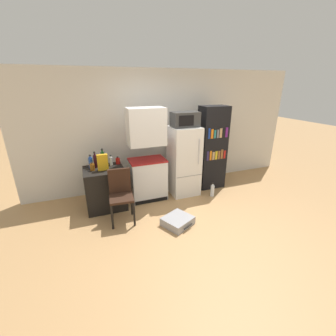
% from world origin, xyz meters
% --- Properties ---
extents(ground_plane, '(24.00, 24.00, 0.00)m').
position_xyz_m(ground_plane, '(0.00, 0.00, 0.00)').
color(ground_plane, tan).
extents(wall_back, '(6.40, 0.10, 2.60)m').
position_xyz_m(wall_back, '(0.20, 2.00, 1.30)').
color(wall_back, silver).
rests_on(wall_back, ground_plane).
extents(side_table, '(0.73, 0.64, 0.80)m').
position_xyz_m(side_table, '(-1.37, 1.28, 0.40)').
color(side_table, black).
rests_on(side_table, ground_plane).
extents(kitchen_hutch, '(0.73, 0.51, 1.88)m').
position_xyz_m(kitchen_hutch, '(-0.49, 1.35, 0.88)').
color(kitchen_hutch, white).
rests_on(kitchen_hutch, ground_plane).
extents(refrigerator, '(0.59, 0.59, 1.48)m').
position_xyz_m(refrigerator, '(0.31, 1.32, 0.74)').
color(refrigerator, white).
rests_on(refrigerator, ground_plane).
extents(microwave, '(0.54, 0.35, 0.30)m').
position_xyz_m(microwave, '(0.31, 1.32, 1.62)').
color(microwave, '#333333').
rests_on(microwave, refrigerator).
extents(bookshelf, '(0.59, 0.40, 1.86)m').
position_xyz_m(bookshelf, '(1.04, 1.41, 0.93)').
color(bookshelf, black).
rests_on(bookshelf, ground_plane).
extents(bottle_clear_short, '(0.07, 0.07, 0.20)m').
position_xyz_m(bottle_clear_short, '(-1.20, 1.44, 0.88)').
color(bottle_clear_short, silver).
rests_on(bottle_clear_short, side_table).
extents(bottle_wine_dark, '(0.06, 0.06, 0.31)m').
position_xyz_m(bottle_wine_dark, '(-1.49, 1.41, 0.93)').
color(bottle_wine_dark, black).
rests_on(bottle_wine_dark, side_table).
extents(bottle_amber_beer, '(0.09, 0.09, 0.16)m').
position_xyz_m(bottle_amber_beer, '(-1.56, 1.27, 0.87)').
color(bottle_amber_beer, brown).
rests_on(bottle_amber_beer, side_table).
extents(bottle_ketchup_red, '(0.08, 0.08, 0.15)m').
position_xyz_m(bottle_ketchup_red, '(-1.06, 1.47, 0.86)').
color(bottle_ketchup_red, '#AD1914').
rests_on(bottle_ketchup_red, side_table).
extents(bottle_green_tall, '(0.07, 0.07, 0.31)m').
position_xyz_m(bottle_green_tall, '(-1.34, 1.55, 0.93)').
color(bottle_green_tall, '#1E6028').
rests_on(bottle_green_tall, side_table).
extents(bottle_blue_soda, '(0.07, 0.07, 0.26)m').
position_xyz_m(bottle_blue_soda, '(-1.57, 1.40, 0.91)').
color(bottle_blue_soda, '#1E47A3').
rests_on(bottle_blue_soda, side_table).
extents(cereal_box, '(0.19, 0.07, 0.30)m').
position_xyz_m(cereal_box, '(-1.37, 1.22, 0.95)').
color(cereal_box, gold).
rests_on(cereal_box, side_table).
extents(chair, '(0.43, 0.44, 0.93)m').
position_xyz_m(chair, '(-1.16, 0.73, 0.56)').
color(chair, black).
rests_on(chair, ground_plane).
extents(suitcase_large_flat, '(0.60, 0.58, 0.14)m').
position_xyz_m(suitcase_large_flat, '(-0.30, 0.21, 0.07)').
color(suitcase_large_flat, '#99999E').
rests_on(suitcase_large_flat, ground_plane).
extents(water_bottle_front, '(0.08, 0.08, 0.32)m').
position_xyz_m(water_bottle_front, '(0.82, 0.92, 0.13)').
color(water_bottle_front, silver).
rests_on(water_bottle_front, ground_plane).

